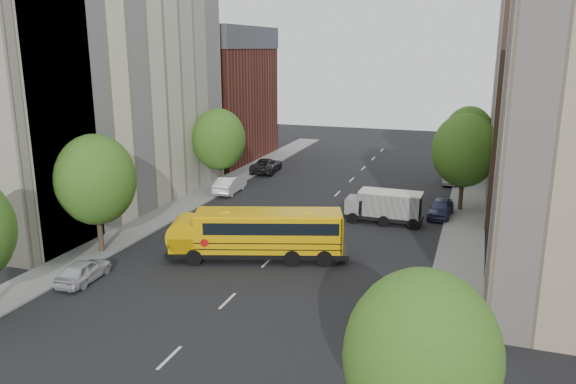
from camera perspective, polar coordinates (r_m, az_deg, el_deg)
The scene contains 21 objects.
ground at distance 37.59m, azimuth -0.98°, elevation -6.04°, with size 120.00×120.00×0.00m, color black.
sidewalk_left at distance 46.66m, azimuth -12.24°, elevation -2.18°, with size 3.00×80.00×0.12m, color slate.
sidewalk_right at distance 40.27m, azimuth 17.20°, elevation -5.20°, with size 3.00×80.00×0.12m, color slate.
lane_markings at distance 46.63m, azimuth 3.22°, elevation -1.94°, with size 0.15×64.00×0.01m, color silver.
building_left_cream at distance 49.40m, azimuth -18.83°, elevation 10.05°, with size 10.00×26.00×20.00m, color beige.
building_left_redbrick at distance 68.39m, azimuth -7.25°, elevation 8.78°, with size 10.00×15.00×13.00m, color maroon.
building_right_far at distance 53.55m, azimuth 25.62°, elevation 8.62°, with size 10.00×22.00×18.00m, color #BEB193.
building_right_sidewall at distance 42.68m, azimuth 27.14°, elevation 7.30°, with size 10.10×0.30×18.00m, color brown.
street_tree_1 at distance 38.01m, azimuth -18.96°, elevation 1.19°, with size 5.12×5.12×7.90m.
street_tree_2 at distance 53.08m, azimuth -7.04°, elevation 5.33°, with size 4.99×4.99×7.71m.
street_tree_3 at distance 17.45m, azimuth 13.41°, elevation -15.99°, with size 4.61×4.61×7.11m.
street_tree_4 at distance 47.77m, azimuth 17.49°, elevation 4.06°, with size 5.25×5.25×8.10m.
street_tree_5 at distance 59.68m, azimuth 17.88°, elevation 5.64°, with size 4.86×4.86×7.51m.
school_bus at distance 35.79m, azimuth -3.26°, elevation -4.07°, with size 11.68×6.01×3.23m.
safari_truck at distance 43.80m, azimuth 9.79°, elevation -1.42°, with size 5.93×2.32×2.51m.
parked_car_0 at distance 34.82m, azimuth -20.06°, elevation -7.51°, with size 1.57×3.89×1.33m, color silver.
parked_car_1 at distance 52.54m, azimuth -5.93°, elevation 0.77°, with size 1.65×4.75×1.56m, color silver.
parked_car_2 at distance 61.00m, azimuth -2.22°, elevation 2.74°, with size 2.52×5.46×1.52m, color black.
parked_car_3 at distance 27.95m, azimuth 10.52°, elevation -12.19°, with size 2.09×5.15×1.49m, color maroon.
parked_car_4 at distance 46.46m, azimuth 15.26°, elevation -1.59°, with size 1.69×4.20×1.43m, color #37365F.
parked_car_5 at distance 58.30m, azimuth 16.15°, elevation 1.64°, with size 1.64×4.71×1.55m, color #9C9D97.
Camera 1 is at (12.08, -33.06, 13.20)m, focal length 35.00 mm.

